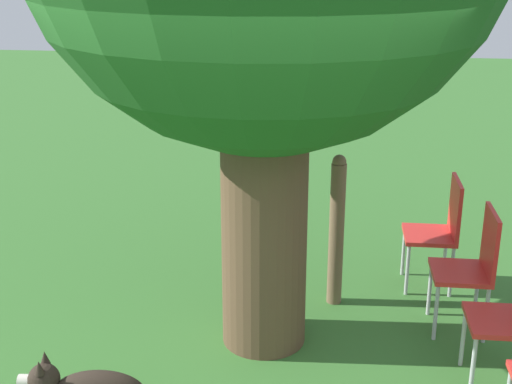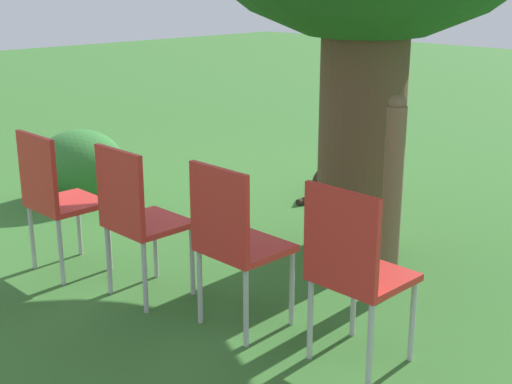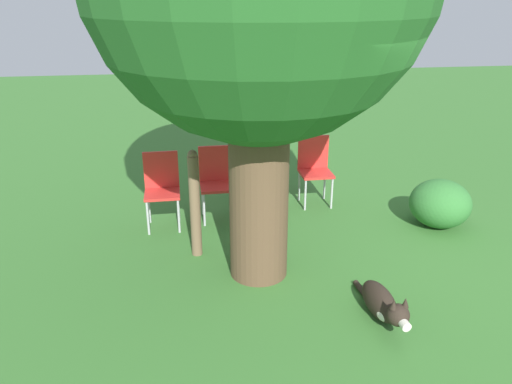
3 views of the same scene
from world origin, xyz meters
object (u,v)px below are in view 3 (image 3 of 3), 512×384
object	(u,v)px
red_chair_2	(216,178)
fence_post	(195,204)
red_chair_0	(315,166)
dog	(383,304)
red_chair_3	(162,185)
red_chair_1	(267,171)

from	to	relation	value
red_chair_2	fence_post	bearing A→B (deg)	-17.66
red_chair_0	dog	bearing A→B (deg)	-2.01
red_chair_2	red_chair_3	xyz separation A→B (m)	(-0.15, 0.71, 0.00)
fence_post	red_chair_2	world-z (taller)	fence_post
fence_post	red_chair_1	distance (m)	1.55
fence_post	red_chair_1	xyz separation A→B (m)	(1.16, -1.02, -0.08)
red_chair_3	red_chair_1	bearing A→B (deg)	101.59
red_chair_0	red_chair_3	bearing A→B (deg)	-78.41
dog	fence_post	world-z (taller)	fence_post
red_chair_0	red_chair_1	world-z (taller)	same
red_chair_3	red_chair_0	bearing A→B (deg)	101.59
red_chair_2	red_chair_1	bearing A→B (deg)	101.59
fence_post	red_chair_3	distance (m)	0.95
dog	red_chair_1	bearing A→B (deg)	-171.19
red_chair_3	fence_post	bearing A→B (deg)	23.89
fence_post	red_chair_0	distance (m)	2.17
red_chair_1	red_chair_2	xyz separation A→B (m)	(-0.15, 0.71, 0.00)
red_chair_1	red_chair_3	bearing A→B (deg)	-78.41
fence_post	red_chair_3	world-z (taller)	fence_post
fence_post	red_chair_2	xyz separation A→B (m)	(1.02, -0.32, -0.08)
red_chair_1	red_chair_3	world-z (taller)	same
red_chair_0	red_chair_1	bearing A→B (deg)	-78.41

